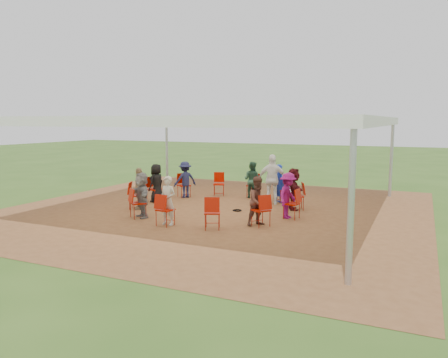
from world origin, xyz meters
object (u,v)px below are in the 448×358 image
at_px(chair_1, 282,190).
at_px(chair_4, 184,186).
at_px(chair_3, 219,184).
at_px(person_seated_2, 252,180).
at_px(person_seated_5, 139,188).
at_px(chair_2, 253,186).
at_px(standing_person, 273,179).
at_px(person_seated_9, 288,195).
at_px(person_seated_1, 279,183).
at_px(person_seated_7, 168,201).
at_px(chair_8, 165,210).
at_px(chair_11, 292,204).
at_px(chair_0, 297,196).
at_px(chair_7, 138,203).
at_px(chair_9, 212,213).
at_px(person_seated_3, 185,180).
at_px(person_seated_8, 259,201).
at_px(person_seated_6, 142,195).
at_px(person_seated_4, 156,183).
at_px(chair_6, 136,196).
at_px(chair_10, 261,210).
at_px(cable_coil, 237,210).
at_px(chair_5, 154,189).
at_px(person_seated_0, 294,189).
at_px(laptop, 288,190).

relative_size(chair_1, chair_4, 1.00).
xyz_separation_m(chair_1, chair_3, (-2.62, 0.31, 0.00)).
relative_size(person_seated_2, person_seated_5, 1.00).
bearing_deg(chair_2, chair_1, 165.00).
bearing_deg(standing_person, person_seated_9, 105.84).
bearing_deg(person_seated_1, person_seated_7, 105.00).
xyz_separation_m(chair_8, person_seated_7, (0.01, 0.12, 0.24)).
distance_m(chair_4, chair_11, 5.10).
xyz_separation_m(chair_0, person_seated_9, (0.08, -1.34, 0.24)).
bearing_deg(chair_7, chair_9, 30.00).
xyz_separation_m(chair_1, person_seated_1, (-0.07, -0.10, 0.24)).
distance_m(person_seated_3, person_seated_8, 5.04).
relative_size(person_seated_6, person_seated_8, 1.00).
distance_m(chair_8, person_seated_4, 3.66).
bearing_deg(standing_person, chair_2, -56.84).
bearing_deg(person_seated_4, chair_4, 169.96).
bearing_deg(chair_6, person_seated_1, 104.64).
bearing_deg(person_seated_6, chair_3, 120.77).
bearing_deg(person_seated_4, chair_7, 27.69).
relative_size(person_seated_6, standing_person, 0.79).
distance_m(chair_10, standing_person, 3.32).
relative_size(chair_3, cable_coil, 2.53).
distance_m(chair_8, chair_10, 2.64).
xyz_separation_m(chair_5, standing_person, (4.01, 1.32, 0.42)).
bearing_deg(chair_2, person_seated_1, 160.04).
bearing_deg(person_seated_8, chair_6, 120.77).
xyz_separation_m(chair_6, standing_person, (3.81, 2.68, 0.42)).
distance_m(person_seated_3, person_seated_5, 2.52).
bearing_deg(standing_person, chair_6, 20.77).
bearing_deg(chair_11, chair_5, 90.00).
bearing_deg(person_seated_0, cable_coil, 97.77).
height_order(chair_3, person_seated_0, person_seated_0).
xyz_separation_m(chair_7, laptop, (3.74, 3.05, 0.19)).
height_order(chair_4, person_seated_2, person_seated_2).
xyz_separation_m(chair_0, laptop, (-0.26, -0.11, 0.19)).
bearing_deg(person_seated_2, chair_5, 43.67).
relative_size(person_seated_4, person_seated_8, 1.00).
bearing_deg(person_seated_6, person_seated_4, 150.00).
distance_m(chair_0, person_seated_6, 4.99).
xyz_separation_m(chair_4, chair_10, (4.24, -3.15, 0.00)).
bearing_deg(standing_person, chair_0, 136.33).
relative_size(person_seated_9, standing_person, 0.79).
relative_size(chair_2, chair_8, 1.00).
xyz_separation_m(chair_3, person_seated_5, (-1.27, -3.42, 0.24)).
relative_size(chair_10, person_seated_1, 0.66).
bearing_deg(chair_4, person_seated_6, 46.33).
xyz_separation_m(person_seated_7, cable_coil, (1.03, 2.55, -0.67)).
bearing_deg(chair_9, chair_6, 135.00).
distance_m(chair_0, chair_9, 3.74).
relative_size(chair_6, person_seated_4, 0.66).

